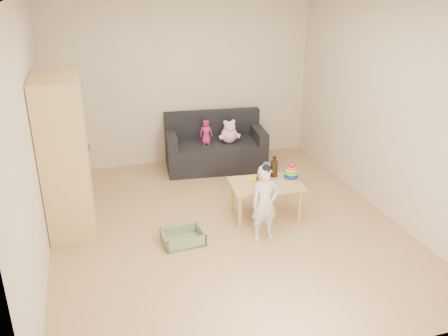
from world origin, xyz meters
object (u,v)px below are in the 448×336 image
object	(u,v)px
wardrobe	(64,154)
sofa	(216,155)
toddler	(265,204)
play_table	(265,199)

from	to	relation	value
wardrobe	sofa	xyz separation A→B (m)	(2.11, 1.19, -0.69)
wardrobe	sofa	world-z (taller)	wardrobe
sofa	toddler	size ratio (longest dim) A/B	1.74
sofa	wardrobe	bearing A→B (deg)	-144.59
sofa	play_table	distance (m)	1.67
play_table	toddler	bearing A→B (deg)	-112.21
wardrobe	play_table	bearing A→B (deg)	-11.78
play_table	toddler	size ratio (longest dim) A/B	1.00
wardrobe	sofa	size ratio (longest dim) A/B	1.22
wardrobe	sofa	bearing A→B (deg)	29.42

